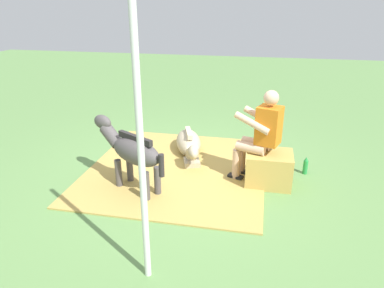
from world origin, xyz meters
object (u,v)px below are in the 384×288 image
Objects in this scene: person_seated at (260,133)px; soda_bottle at (305,166)px; pony_standing at (132,150)px; tent_pole_left at (141,157)px; pony_lying at (189,144)px; hay_bale at (269,169)px.

soda_bottle is at bearing -151.38° from person_seated.
person_seated is 1.10× the size of pony_standing.
person_seated is at bearing -161.03° from pony_standing.
person_seated reaches higher than pony_standing.
pony_standing is 0.50× the size of tent_pole_left.
tent_pole_left is (-0.71, 1.53, 0.65)m from pony_standing.
person_seated reaches higher than pony_lying.
hay_bale is 2.54m from tent_pole_left.
pony_standing is (1.65, 0.57, -0.17)m from person_seated.
tent_pole_left reaches higher than soda_bottle.
tent_pole_left reaches higher than pony_standing.
hay_bale is 0.26× the size of tent_pole_left.
hay_bale reaches higher than pony_lying.
pony_lying reaches higher than soda_bottle.
tent_pole_left reaches higher than hay_bale.
person_seated is 0.55× the size of tent_pole_left.
person_seated is (0.16, -0.04, 0.51)m from hay_bale.
pony_standing is at bearing 16.34° from hay_bale.
tent_pole_left is at bearing 114.74° from pony_standing.
hay_bale is 2.32× the size of soda_bottle.
pony_standing is at bearing 68.80° from pony_lying.
person_seated is 0.99× the size of pony_lying.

